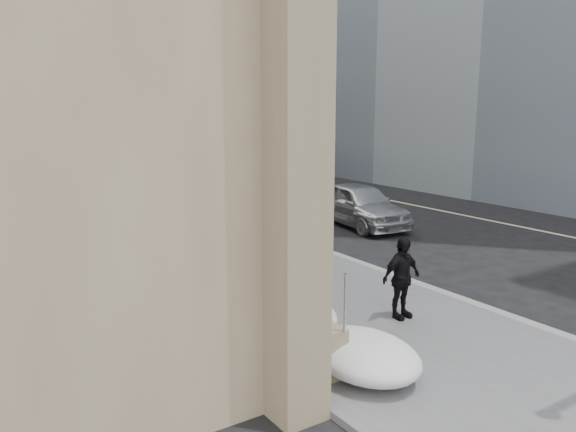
# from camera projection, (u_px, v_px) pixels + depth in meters

# --- Properties ---
(ground) EXTENTS (140.00, 140.00, 0.00)m
(ground) POSITION_uv_depth(u_px,v_px,m) (351.00, 321.00, 11.11)
(ground) COLOR black
(ground) RESTS_ON ground
(sidewalk) EXTENTS (5.00, 80.00, 0.12)m
(sidewalk) POSITION_uv_depth(u_px,v_px,m) (165.00, 227.00, 19.30)
(sidewalk) COLOR #4D4E50
(sidewalk) RESTS_ON ground
(curb) EXTENTS (0.24, 80.00, 0.12)m
(curb) POSITION_uv_depth(u_px,v_px,m) (233.00, 219.00, 20.71)
(curb) COLOR slate
(curb) RESTS_ON ground
(lane_line) EXTENTS (0.15, 70.00, 0.01)m
(lane_line) POSITION_uv_depth(u_px,v_px,m) (390.00, 200.00, 24.96)
(lane_line) COLOR #BFB78C
(lane_line) RESTS_ON ground
(far_podium) EXTENTS (2.00, 80.00, 4.00)m
(far_podium) POSITION_uv_depth(u_px,v_px,m) (467.00, 150.00, 27.26)
(far_podium) COLOR #7C6D50
(far_podium) RESTS_ON ground
(bg_building_mid) EXTENTS (30.00, 12.00, 28.00)m
(bg_building_mid) POSITION_uv_depth(u_px,v_px,m) (22.00, 10.00, 59.71)
(bg_building_mid) COLOR slate
(bg_building_mid) RESTS_ON ground
(streetlight_mid) EXTENTS (1.71, 0.24, 8.00)m
(streetlight_mid) POSITION_uv_depth(u_px,v_px,m) (188.00, 95.00, 23.17)
(streetlight_mid) COLOR #2D2D30
(streetlight_mid) RESTS_ON ground
(streetlight_far) EXTENTS (1.71, 0.24, 8.00)m
(streetlight_far) POSITION_uv_depth(u_px,v_px,m) (74.00, 99.00, 39.56)
(streetlight_far) COLOR #2D2D30
(streetlight_far) RESTS_ON ground
(traffic_signal) EXTENTS (4.10, 0.22, 6.00)m
(traffic_signal) POSITION_uv_depth(u_px,v_px,m) (115.00, 108.00, 29.48)
(traffic_signal) COLOR #2D2D30
(traffic_signal) RESTS_ON ground
(snow_bank) EXTENTS (1.70, 18.10, 0.76)m
(snow_bank) POSITION_uv_depth(u_px,v_px,m) (143.00, 230.00, 16.90)
(snow_bank) COLOR silver
(snow_bank) RESTS_ON sidewalk
(mounted_horse_left) EXTENTS (1.34, 2.58, 2.71)m
(mounted_horse_left) POSITION_uv_depth(u_px,v_px,m) (251.00, 246.00, 11.99)
(mounted_horse_left) COLOR #4F3117
(mounted_horse_left) RESTS_ON sidewalk
(mounted_horse_right) EXTENTS (2.09, 2.30, 2.81)m
(mounted_horse_right) POSITION_uv_depth(u_px,v_px,m) (265.00, 207.00, 15.87)
(mounted_horse_right) COLOR #4F3116
(mounted_horse_right) RESTS_ON sidewalk
(pedestrian) EXTENTS (0.95, 0.42, 1.61)m
(pedestrian) POSITION_uv_depth(u_px,v_px,m) (401.00, 278.00, 10.80)
(pedestrian) COLOR black
(pedestrian) RESTS_ON sidewalk
(car_silver) EXTENTS (2.38, 4.65, 1.52)m
(car_silver) POSITION_uv_depth(u_px,v_px,m) (360.00, 204.00, 19.64)
(car_silver) COLOR silver
(car_silver) RESTS_ON ground
(car_grey) EXTENTS (1.93, 4.50, 1.29)m
(car_grey) POSITION_uv_depth(u_px,v_px,m) (285.00, 166.00, 32.72)
(car_grey) COLOR slate
(car_grey) RESTS_ON ground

